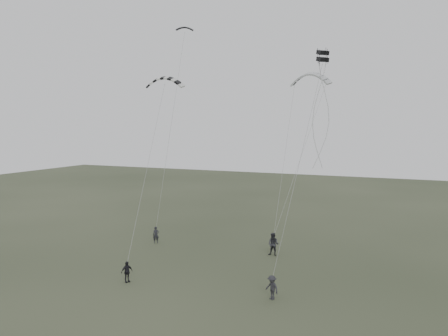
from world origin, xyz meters
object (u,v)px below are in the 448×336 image
at_px(flyer_center, 127,272).
at_px(flyer_right, 273,244).
at_px(flyer_left, 156,235).
at_px(kite_pale_large, 310,74).
at_px(kite_box, 323,56).
at_px(kite_dark_small, 185,28).
at_px(kite_striped, 165,78).
at_px(flyer_far, 272,287).

bearing_deg(flyer_center, flyer_right, -11.15).
distance_m(flyer_left, flyer_center, 10.28).
relative_size(kite_pale_large, kite_box, 5.56).
height_order(kite_dark_small, kite_pale_large, kite_dark_small).
height_order(flyer_left, kite_dark_small, kite_dark_small).
xyz_separation_m(flyer_right, kite_box, (4.82, -5.23, 14.55)).
bearing_deg(flyer_right, kite_box, -43.05).
relative_size(kite_striped, kite_box, 4.42).
relative_size(flyer_far, kite_dark_small, 0.92).
bearing_deg(flyer_right, flyer_left, -172.89).
xyz_separation_m(kite_striped, kite_box, (13.36, -2.14, 0.64)).
bearing_deg(kite_pale_large, kite_dark_small, -153.50).
bearing_deg(flyer_far, flyer_right, 135.02).
distance_m(flyer_center, kite_pale_large, 24.69).
height_order(flyer_center, flyer_far, flyer_far).
relative_size(flyer_right, kite_pale_large, 0.49).
bearing_deg(flyer_center, flyer_left, 46.60).
height_order(flyer_left, flyer_far, flyer_far).
relative_size(flyer_left, kite_striped, 0.49).
height_order(kite_dark_small, kite_box, kite_dark_small).
distance_m(kite_pale_large, kite_box, 13.01).
xyz_separation_m(flyer_left, flyer_right, (11.26, 0.55, 0.20)).
bearing_deg(kite_striped, flyer_right, 3.94).
height_order(flyer_left, flyer_right, flyer_right).
xyz_separation_m(kite_pale_large, kite_striped, (-9.79, -10.37, -0.98)).
xyz_separation_m(kite_dark_small, kite_pale_large, (11.51, 3.68, -4.57)).
xyz_separation_m(flyer_right, kite_dark_small, (-10.27, 3.59, 19.46)).
distance_m(flyer_far, kite_striped, 18.97).
distance_m(kite_dark_small, kite_box, 18.15).
height_order(kite_pale_large, kite_striped, kite_pale_large).
distance_m(flyer_left, flyer_right, 11.28).
relative_size(kite_pale_large, kite_striped, 1.26).
height_order(flyer_left, kite_pale_large, kite_pale_large).
xyz_separation_m(flyer_left, kite_striped, (2.71, -2.55, 14.11)).
relative_size(flyer_left, kite_pale_large, 0.39).
height_order(flyer_right, flyer_center, flyer_right).
bearing_deg(kite_pale_large, flyer_right, -90.93).
relative_size(flyer_center, kite_dark_small, 0.88).
distance_m(flyer_far, kite_box, 15.37).
bearing_deg(kite_striped, kite_dark_small, 88.46).
xyz_separation_m(flyer_center, kite_striped, (-0.97, 7.05, 14.13)).
bearing_deg(flyer_left, kite_striped, -73.94).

